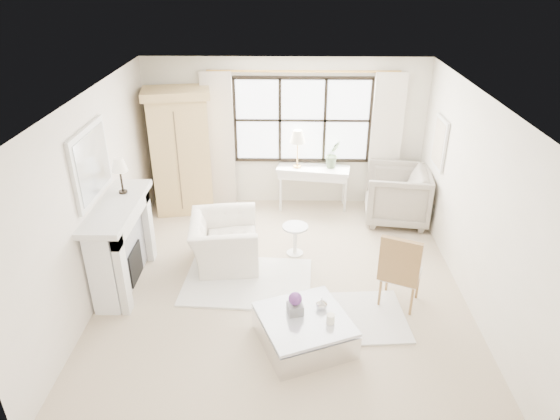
# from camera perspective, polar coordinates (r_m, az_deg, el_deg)

# --- Properties ---
(floor) EXTENTS (5.50, 5.50, 0.00)m
(floor) POSITION_cam_1_polar(r_m,az_deg,el_deg) (7.25, 0.35, -8.43)
(floor) COLOR #C4AF92
(floor) RESTS_ON ground
(ceiling) EXTENTS (5.50, 5.50, 0.00)m
(ceiling) POSITION_cam_1_polar(r_m,az_deg,el_deg) (6.10, 0.42, 12.70)
(ceiling) COLOR silver
(ceiling) RESTS_ON ground
(wall_back) EXTENTS (5.00, 0.00, 5.00)m
(wall_back) POSITION_cam_1_polar(r_m,az_deg,el_deg) (9.12, 0.63, 8.76)
(wall_back) COLOR silver
(wall_back) RESTS_ON ground
(wall_front) EXTENTS (5.00, 0.00, 5.00)m
(wall_front) POSITION_cam_1_polar(r_m,az_deg,el_deg) (4.26, -0.15, -15.13)
(wall_front) COLOR beige
(wall_front) RESTS_ON ground
(wall_left) EXTENTS (0.00, 5.50, 5.50)m
(wall_left) POSITION_cam_1_polar(r_m,az_deg,el_deg) (7.05, -20.39, 1.31)
(wall_left) COLOR silver
(wall_left) RESTS_ON ground
(wall_right) EXTENTS (0.00, 5.50, 5.50)m
(wall_right) POSITION_cam_1_polar(r_m,az_deg,el_deg) (7.00, 21.32, 0.95)
(wall_right) COLOR silver
(wall_right) RESTS_ON ground
(window_pane) EXTENTS (2.40, 0.02, 1.50)m
(window_pane) POSITION_cam_1_polar(r_m,az_deg,el_deg) (9.03, 2.57, 10.21)
(window_pane) COLOR white
(window_pane) RESTS_ON wall_back
(window_frame) EXTENTS (2.50, 0.04, 1.50)m
(window_frame) POSITION_cam_1_polar(r_m,az_deg,el_deg) (9.02, 2.57, 10.19)
(window_frame) COLOR black
(window_frame) RESTS_ON wall_back
(curtain_rod) EXTENTS (3.30, 0.04, 0.04)m
(curtain_rod) POSITION_cam_1_polar(r_m,az_deg,el_deg) (8.75, 2.70, 15.55)
(curtain_rod) COLOR gold
(curtain_rod) RESTS_ON wall_back
(curtain_left) EXTENTS (0.55, 0.10, 2.47)m
(curtain_left) POSITION_cam_1_polar(r_m,az_deg,el_deg) (9.15, -6.99, 7.87)
(curtain_left) COLOR beige
(curtain_left) RESTS_ON ground
(curtain_right) EXTENTS (0.55, 0.10, 2.47)m
(curtain_right) POSITION_cam_1_polar(r_m,az_deg,el_deg) (9.22, 11.97, 7.63)
(curtain_right) COLOR silver
(curtain_right) RESTS_ON ground
(fireplace) EXTENTS (0.58, 1.66, 1.26)m
(fireplace) POSITION_cam_1_polar(r_m,az_deg,el_deg) (7.29, -17.85, -3.67)
(fireplace) COLOR silver
(fireplace) RESTS_ON ground
(mirror_frame) EXTENTS (0.05, 1.15, 0.95)m
(mirror_frame) POSITION_cam_1_polar(r_m,az_deg,el_deg) (6.85, -20.81, 5.00)
(mirror_frame) COLOR silver
(mirror_frame) RESTS_ON wall_left
(mirror_glass) EXTENTS (0.02, 1.00, 0.80)m
(mirror_glass) POSITION_cam_1_polar(r_m,az_deg,el_deg) (6.84, -20.57, 5.00)
(mirror_glass) COLOR silver
(mirror_glass) RESTS_ON wall_left
(art_frame) EXTENTS (0.04, 0.62, 0.82)m
(art_frame) POSITION_cam_1_polar(r_m,az_deg,el_deg) (8.41, 17.78, 7.29)
(art_frame) COLOR silver
(art_frame) RESTS_ON wall_right
(art_canvas) EXTENTS (0.01, 0.52, 0.72)m
(art_canvas) POSITION_cam_1_polar(r_m,az_deg,el_deg) (8.40, 17.65, 7.30)
(art_canvas) COLOR beige
(art_canvas) RESTS_ON wall_right
(mantel_lamp) EXTENTS (0.22, 0.22, 0.51)m
(mantel_lamp) POSITION_cam_1_polar(r_m,az_deg,el_deg) (7.15, -17.90, 4.75)
(mantel_lamp) COLOR black
(mantel_lamp) RESTS_ON fireplace
(armoire) EXTENTS (1.23, 0.89, 2.24)m
(armoire) POSITION_cam_1_polar(r_m,az_deg,el_deg) (9.02, -11.23, 6.61)
(armoire) COLOR tan
(armoire) RESTS_ON floor
(console_table) EXTENTS (1.36, 0.65, 0.80)m
(console_table) POSITION_cam_1_polar(r_m,az_deg,el_deg) (9.21, 3.76, 2.56)
(console_table) COLOR silver
(console_table) RESTS_ON floor
(console_lamp) EXTENTS (0.28, 0.28, 0.69)m
(console_lamp) POSITION_cam_1_polar(r_m,az_deg,el_deg) (8.87, 2.03, 8.26)
(console_lamp) COLOR #BF8D42
(console_lamp) RESTS_ON console_table
(orchid_plant) EXTENTS (0.34, 0.31, 0.50)m
(orchid_plant) POSITION_cam_1_polar(r_m,az_deg,el_deg) (9.01, 6.05, 6.35)
(orchid_plant) COLOR #536A46
(orchid_plant) RESTS_ON console_table
(side_table) EXTENTS (0.40, 0.40, 0.51)m
(side_table) POSITION_cam_1_polar(r_m,az_deg,el_deg) (7.76, 1.74, -2.97)
(side_table) COLOR white
(side_table) RESTS_ON floor
(rug_left) EXTENTS (1.88, 1.38, 0.03)m
(rug_left) POSITION_cam_1_polar(r_m,az_deg,el_deg) (7.29, -3.72, -8.16)
(rug_left) COLOR white
(rug_left) RESTS_ON floor
(rug_right) EXTENTS (1.49, 1.17, 0.03)m
(rug_right) POSITION_cam_1_polar(r_m,az_deg,el_deg) (6.70, 8.06, -12.06)
(rug_right) COLOR silver
(rug_right) RESTS_ON floor
(club_armchair) EXTENTS (1.10, 1.23, 0.73)m
(club_armchair) POSITION_cam_1_polar(r_m,az_deg,el_deg) (7.59, -6.38, -3.56)
(club_armchair) COLOR silver
(club_armchair) RESTS_ON floor
(wingback_chair) EXTENTS (1.20, 1.18, 0.98)m
(wingback_chair) POSITION_cam_1_polar(r_m,az_deg,el_deg) (8.94, 13.20, 1.68)
(wingback_chair) COLOR gray
(wingback_chair) RESTS_ON floor
(french_chair) EXTENTS (0.64, 0.64, 1.08)m
(french_chair) POSITION_cam_1_polar(r_m,az_deg,el_deg) (6.90, 13.48, -8.23)
(french_chair) COLOR #9D7342
(french_chair) RESTS_ON floor
(coffee_table) EXTENTS (1.30, 1.30, 0.38)m
(coffee_table) POSITION_cam_1_polar(r_m,az_deg,el_deg) (6.19, 2.77, -13.59)
(coffee_table) COLOR silver
(coffee_table) RESTS_ON floor
(planter_box) EXTENTS (0.21, 0.21, 0.13)m
(planter_box) POSITION_cam_1_polar(r_m,az_deg,el_deg) (6.08, 1.74, -11.20)
(planter_box) COLOR slate
(planter_box) RESTS_ON coffee_table
(planter_flowers) EXTENTS (0.16, 0.16, 0.16)m
(planter_flowers) POSITION_cam_1_polar(r_m,az_deg,el_deg) (5.99, 1.76, -10.10)
(planter_flowers) COLOR #65317B
(planter_flowers) RESTS_ON planter_box
(pillar_candle) EXTENTS (0.10, 0.10, 0.12)m
(pillar_candle) POSITION_cam_1_polar(r_m,az_deg,el_deg) (5.97, 5.80, -12.28)
(pillar_candle) COLOR white
(pillar_candle) RESTS_ON coffee_table
(coffee_vase) EXTENTS (0.18, 0.18, 0.15)m
(coffee_vase) POSITION_cam_1_polar(r_m,az_deg,el_deg) (6.17, 4.78, -10.59)
(coffee_vase) COLOR silver
(coffee_vase) RESTS_ON coffee_table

